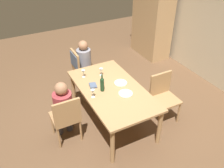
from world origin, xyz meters
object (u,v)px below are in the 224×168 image
at_px(chair_near, 66,116).
at_px(person_man_bearded, 85,61).
at_px(chair_far_right, 163,94).
at_px(wine_bottle_tall_green, 102,84).
at_px(wine_glass_near_right, 101,70).
at_px(dinner_plate_guest_left, 121,83).
at_px(armoire_cabinet, 153,15).
at_px(person_woman_host, 63,107).
at_px(wine_glass_near_left, 93,92).
at_px(chair_left_end, 79,65).
at_px(wine_glass_centre, 83,72).
at_px(dining_table, 112,92).
at_px(dinner_plate_host, 126,93).

xyz_separation_m(chair_near, person_man_bearded, (-1.38, 0.91, 0.12)).
xyz_separation_m(chair_far_right, wine_bottle_tall_green, (-0.36, -1.06, 0.34)).
distance_m(wine_bottle_tall_green, wine_glass_near_right, 0.50).
bearing_deg(dinner_plate_guest_left, armoire_cabinet, 133.54).
height_order(person_woman_host, wine_glass_near_left, person_woman_host).
bearing_deg(chair_left_end, wine_glass_near_right, 10.43).
bearing_deg(chair_far_right, wine_glass_centre, -37.74).
bearing_deg(wine_glass_near_left, person_man_bearded, 163.08).
bearing_deg(armoire_cabinet, chair_near, -56.18).
relative_size(armoire_cabinet, wine_glass_centre, 14.63).
relative_size(person_woman_host, wine_glass_near_right, 7.62).
height_order(wine_glass_near_left, dinner_plate_guest_left, wine_glass_near_left).
height_order(dining_table, person_man_bearded, person_man_bearded).
relative_size(wine_bottle_tall_green, wine_glass_near_right, 2.14).
relative_size(dining_table, chair_far_right, 1.99).
xyz_separation_m(chair_far_right, wine_glass_near_right, (-0.82, -0.86, 0.31)).
relative_size(person_man_bearded, dinner_plate_host, 4.76).
bearing_deg(person_man_bearded, chair_near, -33.36).
xyz_separation_m(person_man_bearded, wine_glass_near_left, (1.36, -0.41, 0.19)).
bearing_deg(dinner_plate_host, wine_glass_near_right, -171.25).
distance_m(armoire_cabinet, wine_glass_centre, 2.93).
xyz_separation_m(person_woman_host, wine_glass_near_left, (0.09, 0.50, 0.19)).
height_order(person_woman_host, wine_glass_near_right, person_woman_host).
bearing_deg(dining_table, chair_left_end, -174.55).
height_order(chair_left_end, wine_glass_near_right, chair_left_end).
height_order(armoire_cabinet, person_woman_host, armoire_cabinet).
bearing_deg(dinner_plate_guest_left, dining_table, -69.31).
distance_m(chair_left_end, person_man_bearded, 0.16).
bearing_deg(wine_bottle_tall_green, wine_glass_near_left, -66.02).
distance_m(person_woman_host, person_man_bearded, 1.56).
xyz_separation_m(armoire_cabinet, dining_table, (2.02, -2.26, -0.43)).
xyz_separation_m(chair_far_right, dinner_plate_host, (-0.09, -0.75, 0.21)).
bearing_deg(wine_glass_near_left, wine_glass_centre, 171.59).
bearing_deg(person_woman_host, wine_glass_near_left, -10.45).
height_order(armoire_cabinet, chair_left_end, armoire_cabinet).
distance_m(wine_glass_near_left, wine_glass_near_right, 0.69).
distance_m(chair_near, person_man_bearded, 1.66).
bearing_deg(dining_table, dinner_plate_guest_left, 110.69).
height_order(chair_near, person_man_bearded, person_man_bearded).
bearing_deg(wine_glass_near_left, dinner_plate_guest_left, 103.75).
height_order(wine_glass_centre, wine_glass_near_right, same).
bearing_deg(wine_glass_centre, wine_glass_near_left, -8.41).
xyz_separation_m(person_man_bearded, dinner_plate_guest_left, (1.21, 0.19, 0.09)).
relative_size(dining_table, person_man_bearded, 1.63).
height_order(armoire_cabinet, wine_glass_centre, armoire_cabinet).
distance_m(person_woman_host, wine_glass_near_left, 0.54).
distance_m(chair_near, chair_far_right, 1.79).
bearing_deg(dinner_plate_host, armoire_cabinet, 136.74).
distance_m(wine_bottle_tall_green, wine_glass_near_left, 0.24).
distance_m(armoire_cabinet, wine_glass_near_left, 3.38).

